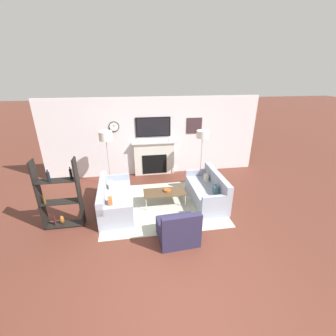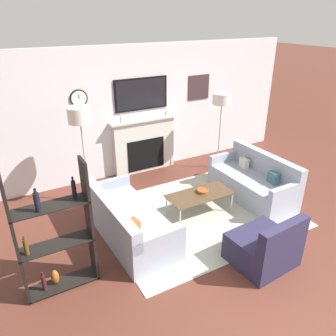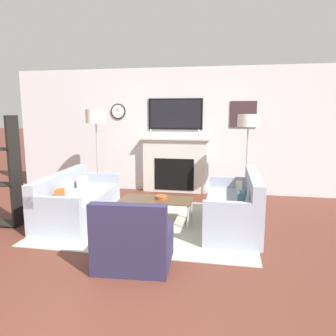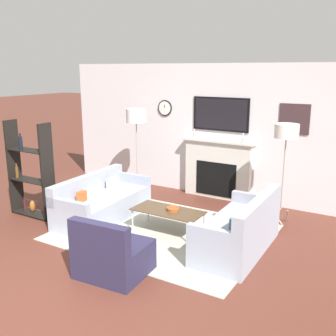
% 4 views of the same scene
% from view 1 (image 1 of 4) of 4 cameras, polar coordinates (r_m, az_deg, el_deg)
% --- Properties ---
extents(ground_plane, '(60.00, 60.00, 0.00)m').
position_cam_1_polar(ground_plane, '(4.56, 3.11, -25.57)').
color(ground_plane, '#572B20').
extents(fireplace_wall, '(7.43, 0.28, 2.70)m').
position_cam_1_polar(fireplace_wall, '(7.90, -3.68, 7.02)').
color(fireplace_wall, silver).
rests_on(fireplace_wall, ground_plane).
extents(area_rug, '(3.20, 2.57, 0.01)m').
position_cam_1_polar(area_rug, '(6.39, -1.44, -9.21)').
color(area_rug, '#ADAD9A').
rests_on(area_rug, ground_plane).
extents(couch_left, '(0.90, 1.93, 0.76)m').
position_cam_1_polar(couch_left, '(6.24, -13.44, -7.90)').
color(couch_left, '#959BAD').
rests_on(couch_left, ground_plane).
extents(couch_right, '(0.80, 1.74, 0.85)m').
position_cam_1_polar(couch_right, '(6.51, 9.97, -5.89)').
color(couch_right, '#959BAD').
rests_on(couch_right, ground_plane).
extents(armchair, '(0.89, 0.81, 0.81)m').
position_cam_1_polar(armchair, '(5.06, 2.56, -15.48)').
color(armchair, '#28243F').
rests_on(armchair, ground_plane).
extents(coffee_table, '(1.15, 0.54, 0.39)m').
position_cam_1_polar(coffee_table, '(6.23, -0.87, -6.28)').
color(coffee_table, '#4C3823').
rests_on(coffee_table, ground_plane).
extents(decorative_bowl, '(0.20, 0.20, 0.06)m').
position_cam_1_polar(decorative_bowl, '(6.23, -0.19, -5.66)').
color(decorative_bowl, '#9B481E').
rests_on(decorative_bowl, coffee_table).
extents(floor_lamp_left, '(0.40, 0.40, 1.82)m').
position_cam_1_polar(floor_lamp_left, '(7.04, -15.55, 7.67)').
color(floor_lamp_left, '#9E998E').
rests_on(floor_lamp_left, ground_plane).
extents(floor_lamp_right, '(0.40, 0.40, 1.73)m').
position_cam_1_polar(floor_lamp_right, '(7.35, 8.78, 8.27)').
color(floor_lamp_right, '#9E998E').
rests_on(floor_lamp_right, ground_plane).
extents(shelf_unit, '(0.91, 0.28, 1.71)m').
position_cam_1_polar(shelf_unit, '(5.77, -25.81, -6.68)').
color(shelf_unit, black).
rests_on(shelf_unit, ground_plane).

